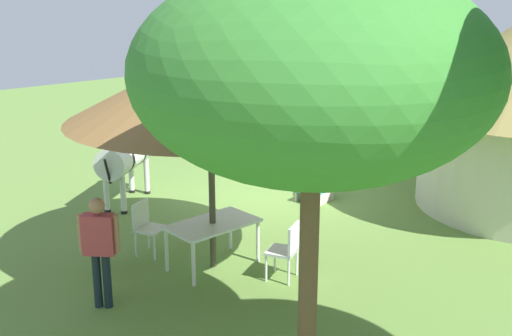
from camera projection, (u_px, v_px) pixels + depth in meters
ground_plane at (273, 198)px, 13.46m from camera, size 36.00×36.00×0.00m
shade_umbrella at (210, 84)px, 9.42m from camera, size 4.31×4.31×3.47m
patio_dining_table at (213, 228)px, 10.05m from camera, size 1.42×0.83×0.74m
patio_chair_near_hut at (146, 224)px, 10.57m from camera, size 0.57×0.56×0.90m
patio_chair_near_lawn at (287, 247)px, 9.64m from camera, size 0.58×0.57×0.90m
guest_beside_umbrella at (99, 243)px, 8.68m from camera, size 0.44×0.45×1.60m
standing_watcher at (296, 111)px, 17.37m from camera, size 0.45×0.48×1.67m
striped_lounge_chair at (316, 188)px, 13.28m from camera, size 0.88×0.67×0.66m
zebra_nearest_camera at (336, 124)px, 15.80m from camera, size 1.19×2.19×1.54m
zebra_by_umbrella at (127, 155)px, 12.97m from camera, size 1.97×1.61×1.54m
acacia_tree_far_lawn at (313, 73)px, 6.02m from camera, size 3.49×3.49×4.59m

